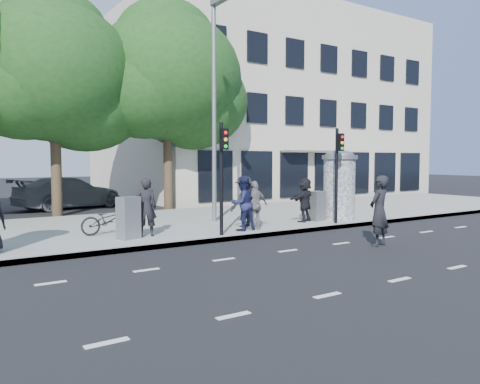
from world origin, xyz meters
TOP-DOWN VIEW (x-y plane):
  - ground at (0.00, 0.00)m, footprint 120.00×120.00m
  - sidewalk at (0.00, 7.50)m, footprint 40.00×8.00m
  - curb at (0.00, 3.55)m, footprint 40.00×0.10m
  - lane_dash_near at (0.00, -2.20)m, footprint 32.00×0.12m
  - lane_dash_far at (0.00, 1.40)m, footprint 32.00×0.12m
  - ad_column_right at (5.20, 4.70)m, footprint 1.36×1.36m
  - traffic_pole_near at (-0.60, 3.79)m, footprint 0.22×0.31m
  - traffic_pole_far at (4.20, 3.79)m, footprint 0.22×0.31m
  - street_lamp at (0.80, 6.63)m, footprint 0.25×0.93m
  - tree_near_left at (-3.50, 12.70)m, footprint 6.80×6.80m
  - tree_center at (1.50, 12.30)m, footprint 7.00×7.00m
  - building at (12.00, 19.99)m, footprint 20.30×15.85m
  - ped_b at (-2.60, 4.89)m, footprint 0.74×0.60m
  - ped_c at (0.45, 4.25)m, footprint 0.87×0.69m
  - ped_d at (0.97, 4.94)m, footprint 1.21×0.81m
  - ped_e at (0.88, 4.17)m, footprint 0.96×0.57m
  - ped_f at (3.54, 4.80)m, footprint 1.60×1.06m
  - man_road at (2.62, 0.56)m, footprint 0.82×0.64m
  - bicycle at (-3.41, 5.83)m, footprint 0.70×1.74m
  - cabinet_left at (-3.20, 4.73)m, footprint 0.69×0.59m
  - cabinet_right at (4.14, 4.77)m, footprint 0.57×0.44m
  - car_right at (-2.24, 15.93)m, footprint 3.69×5.80m

SIDE VIEW (x-z plane):
  - ground at x=0.00m, z-range 0.00..0.00m
  - lane_dash_near at x=0.00m, z-range 0.00..0.01m
  - lane_dash_far at x=0.00m, z-range 0.00..0.01m
  - sidewalk at x=0.00m, z-range 0.00..0.15m
  - curb at x=0.00m, z-range -0.01..0.15m
  - bicycle at x=-3.41m, z-range 0.15..1.05m
  - cabinet_right at x=4.14m, z-range 0.15..1.26m
  - cabinet_left at x=-3.20m, z-range 0.15..1.37m
  - car_right at x=-2.24m, z-range 0.00..1.57m
  - ped_e at x=0.88m, z-range 0.15..1.75m
  - ped_f at x=3.54m, z-range 0.15..1.78m
  - man_road at x=2.62m, z-range 0.00..2.00m
  - ped_d at x=0.97m, z-range 0.15..1.89m
  - ped_b at x=-2.60m, z-range 0.15..1.90m
  - ped_c at x=0.45m, z-range 0.15..1.91m
  - ad_column_right at x=5.20m, z-range 0.21..2.86m
  - traffic_pole_near at x=-0.60m, z-range 0.53..3.93m
  - traffic_pole_far at x=4.20m, z-range 0.53..3.93m
  - street_lamp at x=0.80m, z-range 0.79..8.79m
  - building at x=12.00m, z-range -0.01..11.99m
  - tree_near_left at x=-3.50m, z-range 1.58..10.55m
  - tree_center at x=1.50m, z-range 1.66..10.96m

